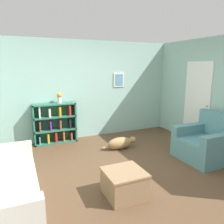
{
  "coord_description": "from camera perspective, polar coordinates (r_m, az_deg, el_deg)",
  "views": [
    {
      "loc": [
        -1.69,
        -3.44,
        1.94
      ],
      "look_at": [
        0.0,
        0.4,
        1.05
      ],
      "focal_mm": 35.0,
      "sensor_mm": 36.0,
      "label": 1
    }
  ],
  "objects": [
    {
      "name": "ground_plane",
      "position": [
        4.29,
        2.23,
        -14.89
      ],
      "size": [
        14.0,
        14.0,
        0.0
      ],
      "primitive_type": "plane",
      "color": "brown"
    },
    {
      "name": "wall_back",
      "position": [
        5.97,
        -7.2,
        5.74
      ],
      "size": [
        5.6,
        0.13,
        2.6
      ],
      "color": "#93BCB2",
      "rests_on": "ground_plane"
    },
    {
      "name": "wall_right",
      "position": [
        5.51,
        26.91,
        3.94
      ],
      "size": [
        0.16,
        5.0,
        2.6
      ],
      "color": "#93BCB2",
      "rests_on": "ground_plane"
    },
    {
      "name": "bookshelf",
      "position": [
        5.74,
        -14.66,
        -2.93
      ],
      "size": [
        1.06,
        0.28,
        1.02
      ],
      "color": "#2D6B56",
      "rests_on": "ground_plane"
    },
    {
      "name": "recliner_chair",
      "position": [
        5.06,
        23.47,
        -7.48
      ],
      "size": [
        0.96,
        0.98,
        0.97
      ],
      "color": "slate",
      "rests_on": "ground_plane"
    },
    {
      "name": "coffee_table",
      "position": [
        3.46,
        3.21,
        -17.91
      ],
      "size": [
        0.59,
        0.57,
        0.4
      ],
      "color": "#846647",
      "rests_on": "ground_plane"
    },
    {
      "name": "dog",
      "position": [
        5.24,
        2.34,
        -8.07
      ],
      "size": [
        0.88,
        0.26,
        0.28
      ],
      "color": "#9E7A4C",
      "rests_on": "ground_plane"
    },
    {
      "name": "vase",
      "position": [
        5.61,
        -13.59,
        3.79
      ],
      "size": [
        0.13,
        0.13,
        0.27
      ],
      "color": "silver",
      "rests_on": "bookshelf"
    }
  ]
}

